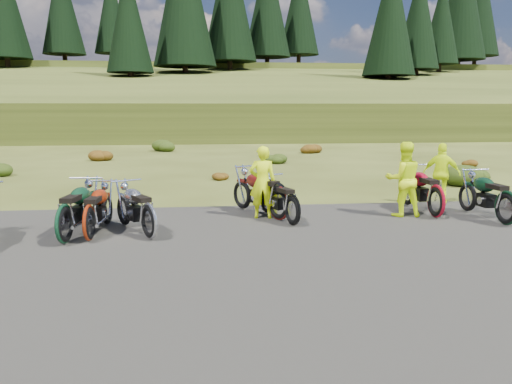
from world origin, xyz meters
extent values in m
plane|color=#363D14|center=(0.00, 0.00, 0.00)|extent=(300.00, 300.00, 0.00)
cube|color=black|center=(0.00, -2.00, 0.00)|extent=(20.00, 12.00, 0.04)
cube|color=#323E14|center=(0.00, 110.00, 0.00)|extent=(300.00, 90.00, 9.17)
cylinder|color=black|center=(-27.00, 63.00, 8.28)|extent=(0.70, 0.70, 2.20)
cone|color=black|center=(-27.00, 63.00, 16.68)|extent=(6.60, 6.60, 15.00)
cylinder|color=black|center=(-21.00, 69.00, 9.48)|extent=(0.70, 0.70, 2.20)
cone|color=black|center=(-21.00, 69.00, 17.38)|extent=(6.16, 6.16, 14.00)
cylinder|color=black|center=(-15.00, 75.00, 10.27)|extent=(0.70, 0.70, 2.20)
cone|color=black|center=(-15.00, 75.00, 17.67)|extent=(5.72, 5.72, 13.00)
cylinder|color=black|center=(-9.00, 50.00, 5.69)|extent=(0.70, 0.70, 2.20)
cone|color=black|center=(-9.00, 50.00, 12.59)|extent=(5.28, 5.28, 12.00)
cylinder|color=black|center=(-3.00, 56.00, 6.88)|extent=(0.70, 0.70, 2.20)
cylinder|color=black|center=(3.00, 62.00, 8.08)|extent=(0.70, 0.70, 2.20)
cylinder|color=black|center=(9.00, 68.00, 9.28)|extent=(0.70, 0.70, 2.20)
cone|color=black|center=(9.00, 68.00, 18.18)|extent=(7.04, 7.04, 16.00)
cylinder|color=black|center=(15.00, 74.00, 10.27)|extent=(0.70, 0.70, 2.20)
cone|color=black|center=(15.00, 74.00, 18.67)|extent=(6.60, 6.60, 15.00)
cylinder|color=black|center=(21.00, 49.00, 5.49)|extent=(0.70, 0.70, 2.20)
cone|color=black|center=(21.00, 49.00, 13.39)|extent=(6.16, 6.16, 14.00)
cylinder|color=black|center=(27.00, 55.00, 6.68)|extent=(0.70, 0.70, 2.20)
cone|color=black|center=(27.00, 55.00, 14.08)|extent=(5.72, 5.72, 13.00)
cylinder|color=black|center=(33.00, 61.00, 7.88)|extent=(0.70, 0.70, 2.20)
cone|color=black|center=(33.00, 61.00, 14.78)|extent=(5.28, 5.28, 12.00)
cylinder|color=black|center=(39.00, 67.00, 9.08)|extent=(0.70, 0.70, 2.20)
cone|color=black|center=(39.00, 67.00, 18.98)|extent=(7.92, 7.92, 18.00)
cylinder|color=black|center=(45.00, 73.00, 10.27)|extent=(0.70, 0.70, 2.20)
cone|color=black|center=(45.00, 73.00, 19.67)|extent=(7.48, 7.48, 17.00)
ellipsoid|color=#64290C|center=(-6.20, 16.60, 0.38)|extent=(1.30, 1.30, 0.77)
ellipsoid|color=#1C360D|center=(-3.30, 21.90, 0.46)|extent=(1.56, 1.56, 0.92)
ellipsoid|color=#64290C|center=(-0.40, 9.20, 0.23)|extent=(0.77, 0.77, 0.45)
ellipsoid|color=#1C360D|center=(2.50, 14.50, 0.31)|extent=(1.03, 1.03, 0.61)
ellipsoid|color=#64290C|center=(5.40, 19.80, 0.38)|extent=(1.30, 1.30, 0.77)
ellipsoid|color=#1C360D|center=(8.30, 7.10, 0.46)|extent=(1.56, 1.56, 0.92)
ellipsoid|color=#64290C|center=(11.20, 12.40, 0.23)|extent=(0.77, 0.77, 0.45)
imported|color=#CBE70C|center=(0.46, 2.43, 0.88)|extent=(0.69, 0.49, 1.77)
imported|color=#CBE70C|center=(3.96, 2.30, 0.92)|extent=(0.94, 0.75, 1.85)
imported|color=#CBE70C|center=(5.67, 3.76, 0.85)|extent=(1.07, 0.87, 1.70)
camera|label=1|loc=(-0.96, -9.42, 2.71)|focal=35.00mm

